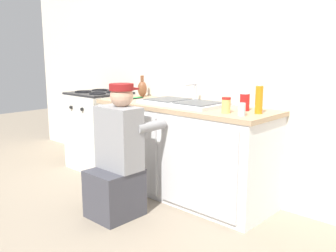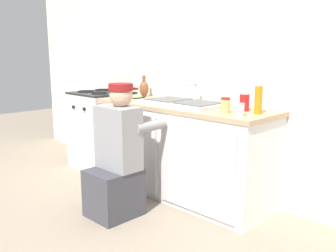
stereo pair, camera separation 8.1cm
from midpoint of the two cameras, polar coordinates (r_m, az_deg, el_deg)
ground_plane at (r=3.50m, az=-1.81°, el=-11.52°), size 12.00×12.00×0.00m
back_wall at (r=3.72m, az=5.22°, el=9.58°), size 6.00×0.10×2.50m
counter_cabinet at (r=3.57m, az=1.44°, el=-4.00°), size 1.78×0.62×0.83m
countertop at (r=3.49m, az=1.58°, el=2.97°), size 1.82×0.62×0.04m
sink_double_basin at (r=3.48m, az=1.60°, el=3.61°), size 0.80×0.44×0.19m
stove_range at (r=4.49m, az=-10.81°, el=-0.56°), size 0.61×0.62×0.91m
plumber_person at (r=3.14m, az=-8.41°, el=-5.44°), size 0.42×0.61×1.10m
vase_decorative at (r=4.09m, az=-4.51°, el=5.72°), size 0.10×0.10×0.23m
condiment_jar at (r=3.02m, az=8.09°, el=3.17°), size 0.07×0.07×0.13m
soda_cup_red at (r=3.17m, az=10.90°, el=3.67°), size 0.08×0.08×0.15m
soap_bottle_orange at (r=3.03m, az=12.96°, el=3.96°), size 0.06×0.06×0.25m
water_glass at (r=2.91m, az=10.38°, el=2.52°), size 0.06×0.06×0.10m
cell_phone at (r=3.95m, az=-5.44°, el=4.29°), size 0.07×0.14×0.01m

